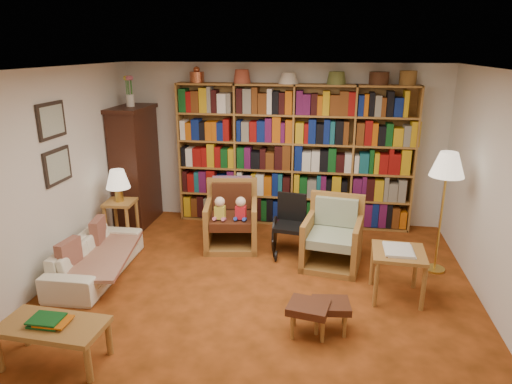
% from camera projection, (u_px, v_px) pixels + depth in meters
% --- Properties ---
extents(floor, '(5.00, 5.00, 0.00)m').
position_uv_depth(floor, '(257.00, 295.00, 5.23)').
color(floor, '#A14718').
rests_on(floor, ground).
extents(ceiling, '(5.00, 5.00, 0.00)m').
position_uv_depth(ceiling, '(257.00, 70.00, 4.48)').
color(ceiling, white).
rests_on(ceiling, wall_back).
extents(wall_back, '(5.00, 0.00, 5.00)m').
position_uv_depth(wall_back, '(282.00, 144.00, 7.21)').
color(wall_back, silver).
rests_on(wall_back, floor).
extents(wall_front, '(5.00, 0.00, 5.00)m').
position_uv_depth(wall_front, '(185.00, 327.00, 2.50)').
color(wall_front, silver).
rests_on(wall_front, floor).
extents(wall_left, '(0.00, 5.00, 5.00)m').
position_uv_depth(wall_left, '(42.00, 181.00, 5.23)').
color(wall_left, silver).
rests_on(wall_left, floor).
extents(wall_right, '(0.00, 5.00, 5.00)m').
position_uv_depth(wall_right, '(508.00, 203.00, 4.48)').
color(wall_right, silver).
rests_on(wall_right, floor).
extents(bookshelf, '(3.60, 0.30, 2.42)m').
position_uv_depth(bookshelf, '(293.00, 152.00, 7.04)').
color(bookshelf, '#A16F32').
rests_on(bookshelf, floor).
extents(curio_cabinet, '(0.50, 0.95, 2.40)m').
position_uv_depth(curio_cabinet, '(135.00, 165.00, 7.17)').
color(curio_cabinet, '#32170D').
rests_on(curio_cabinet, floor).
extents(framed_pictures, '(0.03, 0.52, 0.97)m').
position_uv_depth(framed_pictures, '(55.00, 144.00, 5.40)').
color(framed_pictures, black).
rests_on(framed_pictures, wall_left).
extents(sofa, '(1.59, 0.67, 0.46)m').
position_uv_depth(sofa, '(96.00, 257.00, 5.65)').
color(sofa, '#EAE3C6').
rests_on(sofa, floor).
extents(sofa_throw, '(0.98, 1.51, 0.04)m').
position_uv_depth(sofa_throw, '(99.00, 253.00, 5.62)').
color(sofa_throw, '#C2AF8D').
rests_on(sofa_throw, sofa).
extents(cushion_left, '(0.17, 0.36, 0.35)m').
position_uv_depth(cushion_left, '(98.00, 230.00, 5.93)').
color(cushion_left, maroon).
rests_on(cushion_left, sofa).
extents(cushion_right, '(0.15, 0.36, 0.34)m').
position_uv_depth(cushion_right, '(69.00, 252.00, 5.27)').
color(cushion_right, maroon).
rests_on(cushion_right, sofa).
extents(side_table_lamp, '(0.43, 0.43, 0.64)m').
position_uv_depth(side_table_lamp, '(121.00, 213.00, 6.50)').
color(side_table_lamp, '#A16F32').
rests_on(side_table_lamp, floor).
extents(table_lamp, '(0.34, 0.34, 0.46)m').
position_uv_depth(table_lamp, '(118.00, 180.00, 6.35)').
color(table_lamp, gold).
rests_on(table_lamp, side_table_lamp).
extents(armchair_leather, '(0.85, 0.88, 0.93)m').
position_uv_depth(armchair_leather, '(233.00, 218.00, 6.51)').
color(armchair_leather, '#A16F32').
rests_on(armchair_leather, floor).
extents(armchair_sage, '(0.83, 0.85, 0.89)m').
position_uv_depth(armchair_sage, '(332.00, 238.00, 5.94)').
color(armchair_sage, '#A16F32').
rests_on(armchair_sage, floor).
extents(wheelchair, '(0.47, 0.65, 0.82)m').
position_uv_depth(wheelchair, '(291.00, 227.00, 6.24)').
color(wheelchair, black).
rests_on(wheelchair, floor).
extents(floor_lamp, '(0.41, 0.41, 1.54)m').
position_uv_depth(floor_lamp, '(447.00, 169.00, 5.42)').
color(floor_lamp, gold).
rests_on(floor_lamp, floor).
extents(side_table_papers, '(0.59, 0.59, 0.59)m').
position_uv_depth(side_table_papers, '(398.00, 258.00, 5.06)').
color(side_table_papers, '#A16F32').
rests_on(side_table_papers, floor).
extents(footstool_a, '(0.44, 0.39, 0.33)m').
position_uv_depth(footstool_a, '(308.00, 310.00, 4.45)').
color(footstool_a, '#452012').
rests_on(footstool_a, floor).
extents(footstool_b, '(0.40, 0.35, 0.31)m').
position_uv_depth(footstool_b, '(331.00, 307.00, 4.52)').
color(footstool_b, '#452012').
rests_on(footstool_b, floor).
extents(coffee_table, '(0.95, 0.51, 0.45)m').
position_uv_depth(coffee_table, '(53.00, 329.00, 4.02)').
color(coffee_table, '#A16F32').
rests_on(coffee_table, floor).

